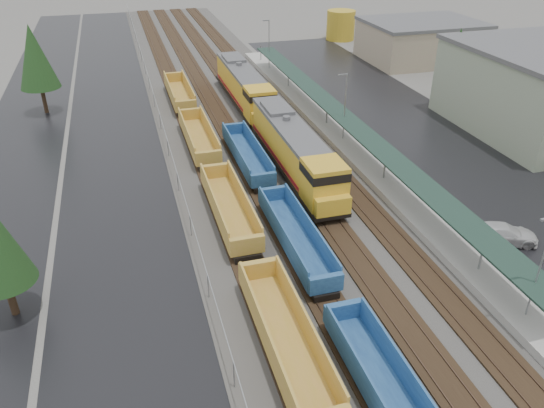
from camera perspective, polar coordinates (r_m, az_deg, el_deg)
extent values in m
cube|color=#302D2B|center=(66.06, -3.55, 8.86)|extent=(20.00, 160.00, 0.08)
cube|color=black|center=(65.09, -8.76, 8.35)|extent=(2.60, 160.00, 0.15)
cube|color=#473326|center=(64.97, -9.40, 8.36)|extent=(0.08, 160.00, 0.07)
cube|color=#473326|center=(65.13, -8.13, 8.52)|extent=(0.08, 160.00, 0.07)
cube|color=black|center=(65.65, -5.27, 8.76)|extent=(2.60, 160.00, 0.15)
cube|color=#473326|center=(65.49, -5.90, 8.78)|extent=(0.08, 160.00, 0.07)
cube|color=#473326|center=(65.74, -4.66, 8.92)|extent=(0.08, 160.00, 0.07)
cube|color=black|center=(66.45, -1.85, 9.14)|extent=(2.60, 160.00, 0.15)
cube|color=#473326|center=(66.25, -2.46, 9.16)|extent=(0.08, 160.00, 0.07)
cube|color=#473326|center=(66.58, -1.24, 9.29)|extent=(0.08, 160.00, 0.07)
cube|color=black|center=(67.47, 1.48, 9.47)|extent=(2.60, 160.00, 0.15)
cube|color=#473326|center=(67.23, 0.89, 9.50)|extent=(0.08, 160.00, 0.07)
cube|color=#473326|center=(67.64, 2.08, 9.61)|extent=(0.08, 160.00, 0.07)
cube|color=black|center=(64.76, -16.69, 7.17)|extent=(10.00, 160.00, 0.02)
cube|color=black|center=(65.81, -25.38, 5.85)|extent=(9.00, 160.00, 0.02)
cube|color=black|center=(64.20, 15.47, 7.15)|extent=(16.00, 100.00, 0.02)
cube|color=#9E9B93|center=(59.87, 7.60, 6.70)|extent=(3.00, 80.00, 0.70)
cylinder|color=gray|center=(40.30, 21.62, -5.12)|extent=(0.16, 0.16, 2.40)
cylinder|color=gray|center=(51.07, 12.04, 4.00)|extent=(0.16, 0.16, 2.40)
cylinder|color=gray|center=(63.58, 5.93, 9.70)|extent=(0.16, 0.16, 2.40)
cylinder|color=gray|center=(76.99, 1.77, 13.42)|extent=(0.16, 0.16, 2.40)
cylinder|color=gray|center=(90.89, -1.21, 15.98)|extent=(0.16, 0.16, 2.40)
cube|color=#1B3128|center=(58.82, 7.78, 9.25)|extent=(2.60, 65.00, 0.15)
cylinder|color=gray|center=(36.19, 26.74, -6.60)|extent=(0.12, 0.12, 8.00)
cylinder|color=gray|center=(58.55, 7.83, 9.98)|extent=(0.12, 0.12, 8.00)
cube|color=gray|center=(57.17, 7.63, 13.63)|extent=(1.00, 0.15, 0.12)
cylinder|color=gray|center=(85.71, -0.32, 16.58)|extent=(0.12, 0.12, 8.00)
cube|color=gray|center=(84.77, -0.67, 19.13)|extent=(1.00, 0.15, 0.12)
cylinder|color=gray|center=(30.57, -4.10, -17.87)|extent=(0.08, 0.08, 2.00)
cylinder|color=gray|center=(36.38, -6.87, -8.79)|extent=(0.08, 0.08, 2.00)
cylinder|color=gray|center=(42.90, -8.74, -2.33)|extent=(0.08, 0.08, 2.00)
cylinder|color=gray|center=(49.85, -10.10, 2.38)|extent=(0.08, 0.08, 2.00)
cylinder|color=gray|center=(57.08, -11.12, 5.92)|extent=(0.08, 0.08, 2.00)
cylinder|color=gray|center=(64.49, -11.92, 8.65)|extent=(0.08, 0.08, 2.00)
cylinder|color=gray|center=(72.03, -12.56, 10.82)|extent=(0.08, 0.08, 2.00)
cylinder|color=gray|center=(79.66, -13.09, 12.57)|extent=(0.08, 0.08, 2.00)
cylinder|color=gray|center=(87.35, -13.53, 14.01)|extent=(0.08, 0.08, 2.00)
cylinder|color=gray|center=(95.09, -13.90, 15.22)|extent=(0.08, 0.08, 2.00)
cylinder|color=gray|center=(102.88, -14.22, 16.25)|extent=(0.08, 0.08, 2.00)
cylinder|color=gray|center=(110.69, -14.49, 17.13)|extent=(0.08, 0.08, 2.00)
cylinder|color=gray|center=(118.53, -14.73, 17.89)|extent=(0.08, 0.08, 2.00)
cylinder|color=gray|center=(126.39, -14.95, 18.56)|extent=(0.08, 0.08, 2.00)
cylinder|color=gray|center=(134.27, -15.14, 19.15)|extent=(0.08, 0.08, 2.00)
cube|color=gray|center=(64.15, -12.01, 9.49)|extent=(0.05, 160.00, 0.05)
cube|color=tan|center=(96.39, 15.69, 16.42)|extent=(18.00, 14.00, 6.00)
cube|color=#59595B|center=(95.75, 15.97, 18.30)|extent=(18.36, 14.28, 0.50)
cylinder|color=#332316|center=(38.59, -26.26, -8.98)|extent=(0.50, 0.50, 2.70)
cylinder|color=#332316|center=(74.29, -23.29, 10.22)|extent=(0.50, 0.50, 3.30)
cone|color=black|center=(72.86, -24.17, 14.27)|extent=(4.84, 4.84, 7.70)
cylinder|color=#332316|center=(74.72, 18.62, 11.07)|extent=(0.50, 0.50, 3.00)
cone|color=black|center=(73.40, 19.26, 14.75)|extent=(4.40, 4.40, 7.00)
cube|color=black|center=(52.87, 2.22, 4.37)|extent=(3.26, 21.72, 0.43)
cube|color=gold|center=(53.05, 1.90, 6.66)|extent=(3.04, 17.37, 3.26)
cube|color=gold|center=(44.84, 5.62, 2.28)|extent=(3.26, 3.47, 3.69)
cube|color=black|center=(44.35, 5.69, 3.52)|extent=(3.31, 3.53, 0.76)
cube|color=gold|center=(43.78, 6.47, -0.12)|extent=(3.04, 1.09, 1.52)
cube|color=#59595B|center=(52.39, 1.93, 8.41)|extent=(3.09, 17.37, 0.38)
cube|color=maroon|center=(53.16, 0.28, 5.19)|extent=(0.04, 17.37, 0.38)
cube|color=maroon|center=(54.03, 3.44, 5.56)|extent=(0.04, 17.37, 0.38)
cube|color=black|center=(53.06, 2.21, 3.95)|extent=(2.39, 6.51, 0.65)
cube|color=black|center=(46.68, 5.10, 0.15)|extent=(2.61, 4.34, 0.54)
cube|color=black|center=(59.63, -0.06, 7.10)|extent=(2.61, 4.34, 0.54)
cylinder|color=#59595B|center=(53.24, 1.57, 9.14)|extent=(0.76, 0.76, 0.54)
cube|color=#59595B|center=(56.18, 0.56, 10.22)|extent=(2.61, 4.34, 0.54)
cube|color=black|center=(71.68, -3.08, 11.30)|extent=(3.26, 21.72, 0.43)
cube|color=gold|center=(72.13, -3.33, 12.95)|extent=(3.04, 17.37, 3.26)
cube|color=gold|center=(63.23, -1.32, 10.76)|extent=(3.26, 3.47, 3.69)
cube|color=black|center=(62.88, -1.33, 11.69)|extent=(3.31, 3.53, 0.76)
cube|color=gold|center=(61.82, -0.83, 9.24)|extent=(3.04, 1.09, 1.52)
cube|color=#59595B|center=(71.65, -3.37, 14.28)|extent=(3.09, 17.37, 0.38)
cube|color=maroon|center=(72.21, -4.51, 11.85)|extent=(0.04, 17.37, 0.38)
cube|color=maroon|center=(72.86, -2.09, 12.08)|extent=(0.04, 17.37, 0.38)
cube|color=black|center=(71.82, -3.07, 10.98)|extent=(2.39, 6.51, 0.65)
cube|color=black|center=(64.83, -1.49, 9.00)|extent=(2.61, 4.34, 0.54)
cube|color=black|center=(78.86, -4.39, 12.74)|extent=(2.61, 4.34, 0.54)
cylinder|color=#59595B|center=(72.59, -3.58, 14.75)|extent=(0.76, 0.76, 0.54)
cube|color=#59595B|center=(75.68, -4.15, 15.31)|extent=(2.61, 4.34, 0.54)
cube|color=#AE9130|center=(32.44, 1.46, -14.63)|extent=(2.64, 12.33, 0.25)
cube|color=#AE9130|center=(31.55, -0.79, -13.89)|extent=(0.15, 12.33, 1.83)
cube|color=#AE9130|center=(32.12, 3.70, -13.00)|extent=(0.15, 12.33, 1.83)
cube|color=#AE9130|center=(36.63, -1.52, -7.11)|extent=(2.64, 0.51, 1.42)
cube|color=black|center=(36.71, -1.21, -9.02)|extent=(2.03, 2.24, 0.51)
cube|color=#AE9130|center=(44.78, -4.62, -0.78)|extent=(2.64, 12.33, 0.25)
cube|color=#AE9130|center=(44.14, -6.28, 0.01)|extent=(0.15, 12.33, 1.83)
cube|color=#AE9130|center=(44.55, -3.07, 0.46)|extent=(0.15, 12.33, 1.83)
cube|color=#AE9130|center=(39.13, -2.70, -4.44)|extent=(2.64, 0.51, 1.42)
cube|color=#AE9130|center=(49.97, -6.18, 3.49)|extent=(2.64, 0.51, 1.42)
cube|color=black|center=(40.28, -2.91, -5.09)|extent=(2.03, 2.24, 0.51)
cube|color=black|center=(49.80, -5.96, 2.10)|extent=(2.03, 2.24, 0.51)
cube|color=#AE9130|center=(58.85, -7.88, 6.80)|extent=(2.64, 12.33, 0.25)
cube|color=#AE9130|center=(58.36, -9.18, 7.47)|extent=(0.15, 12.33, 1.83)
cube|color=#AE9130|center=(58.67, -6.70, 7.77)|extent=(0.15, 12.33, 1.83)
cube|color=#AE9130|center=(52.79, -6.82, 4.94)|extent=(2.64, 0.51, 1.42)
cube|color=#AE9130|center=(64.48, -8.84, 9.48)|extent=(2.64, 0.51, 1.42)
cube|color=black|center=(53.85, -6.89, 4.26)|extent=(2.03, 2.24, 0.51)
cube|color=black|center=(64.17, -8.68, 8.42)|extent=(2.03, 2.24, 0.51)
cube|color=#AE9130|center=(73.66, -9.90, 11.39)|extent=(2.64, 12.33, 0.25)
cube|color=#AE9130|center=(73.27, -10.96, 11.95)|extent=(0.15, 12.33, 1.83)
cube|color=#AE9130|center=(73.52, -8.96, 12.18)|extent=(0.15, 12.33, 1.83)
cube|color=#AE9130|center=(67.43, -9.24, 10.36)|extent=(2.64, 0.51, 1.42)
cube|color=#AE9130|center=(79.51, -10.55, 13.23)|extent=(2.64, 0.51, 1.42)
cube|color=black|center=(68.43, -9.25, 9.75)|extent=(2.03, 2.24, 0.51)
cube|color=black|center=(79.12, -10.42, 12.39)|extent=(2.03, 2.24, 0.51)
cube|color=navy|center=(30.27, 12.52, -19.91)|extent=(2.40, 12.52, 0.23)
cube|color=navy|center=(29.23, 10.57, -19.47)|extent=(0.14, 12.52, 1.66)
cube|color=navy|center=(30.10, 14.75, -18.25)|extent=(0.14, 12.52, 1.66)
cube|color=navy|center=(33.79, 7.60, -11.39)|extent=(2.40, 0.46, 1.29)
cube|color=black|center=(33.98, 7.93, -13.24)|extent=(1.85, 2.03, 0.46)
cube|color=navy|center=(41.06, 2.52, -3.90)|extent=(2.40, 12.52, 0.23)
cube|color=navy|center=(40.30, 0.98, -3.17)|extent=(0.14, 12.52, 1.66)
cube|color=navy|center=(40.94, 4.08, -2.67)|extent=(0.14, 12.52, 1.66)
cube|color=navy|center=(35.81, 5.81, -8.52)|extent=(2.40, 0.46, 1.29)
cube|color=navy|center=(45.99, 0.02, 1.05)|extent=(2.40, 0.46, 1.29)
cube|color=black|center=(36.85, 5.37, -9.05)|extent=(1.85, 2.03, 0.46)
cube|color=black|center=(45.90, 0.24, -0.33)|extent=(1.85, 2.03, 0.46)
cube|color=navy|center=(54.34, -2.72, 4.99)|extent=(2.40, 12.52, 0.23)
cube|color=navy|center=(53.77, -3.94, 5.65)|extent=(0.14, 12.52, 1.66)
cube|color=navy|center=(54.24, -1.55, 5.93)|extent=(0.14, 12.52, 1.66)
cube|color=navy|center=(48.43, -0.93, 2.62)|extent=(2.40, 0.46, 1.29)
cube|color=navy|center=(59.87, -4.21, 8.03)|extent=(2.40, 0.46, 1.29)
cube|color=black|center=(49.41, -1.11, 1.99)|extent=(1.85, 2.03, 0.46)
cube|color=black|center=(59.63, -4.05, 6.99)|extent=(1.85, 2.03, 0.46)
cylinder|color=gold|center=(109.15, 7.40, 18.54)|extent=(5.45, 5.45, 5.45)
imported|color=silver|center=(45.58, 23.55, -2.96)|extent=(3.94, 5.87, 1.58)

